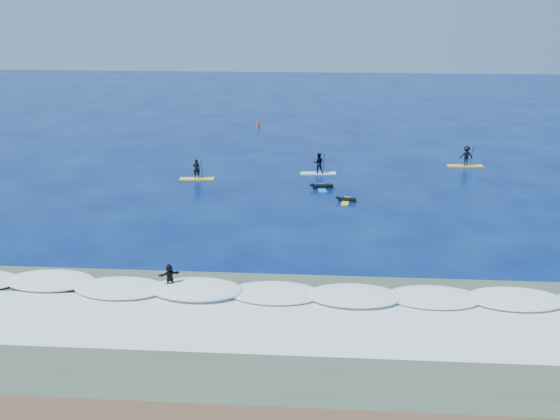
# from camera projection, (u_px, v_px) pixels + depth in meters

# --- Properties ---
(ground) EXTENTS (160.00, 160.00, 0.00)m
(ground) POSITION_uv_depth(u_px,v_px,m) (271.00, 225.00, 41.15)
(ground) COLOR #040D4C
(ground) RESTS_ON ground
(shallow_water) EXTENTS (90.00, 13.00, 0.01)m
(shallow_water) POSITION_uv_depth(u_px,v_px,m) (246.00, 336.00, 27.99)
(shallow_water) COLOR #384D3C
(shallow_water) RESTS_ON ground
(breaking_wave) EXTENTS (40.00, 6.00, 0.30)m
(breaking_wave) POSITION_uv_depth(u_px,v_px,m) (255.00, 295.00, 31.75)
(breaking_wave) COLOR white
(breaking_wave) RESTS_ON ground
(whitewater) EXTENTS (34.00, 5.00, 0.02)m
(whitewater) POSITION_uv_depth(u_px,v_px,m) (249.00, 325.00, 28.93)
(whitewater) COLOR silver
(whitewater) RESTS_ON ground
(sup_paddler_left) EXTENTS (2.86, 0.94, 1.97)m
(sup_paddler_left) POSITION_uv_depth(u_px,v_px,m) (197.00, 172.00, 50.73)
(sup_paddler_left) COLOR yellow
(sup_paddler_left) RESTS_ON ground
(sup_paddler_center) EXTENTS (3.04, 1.01, 2.10)m
(sup_paddler_center) POSITION_uv_depth(u_px,v_px,m) (318.00, 165.00, 52.18)
(sup_paddler_center) COLOR silver
(sup_paddler_center) RESTS_ON ground
(sup_paddler_right) EXTENTS (3.11, 0.98, 2.15)m
(sup_paddler_right) POSITION_uv_depth(u_px,v_px,m) (466.00, 157.00, 54.37)
(sup_paddler_right) COLOR yellow
(sup_paddler_right) RESTS_ON ground
(prone_paddler_near) EXTENTS (1.51, 1.94, 0.40)m
(prone_paddler_near) POSITION_uv_depth(u_px,v_px,m) (346.00, 200.00, 45.54)
(prone_paddler_near) COLOR yellow
(prone_paddler_near) RESTS_ON ground
(prone_paddler_far) EXTENTS (1.82, 2.34, 0.48)m
(prone_paddler_far) POSITION_uv_depth(u_px,v_px,m) (322.00, 187.00, 48.48)
(prone_paddler_far) COLOR blue
(prone_paddler_far) RESTS_ON ground
(wave_surfer) EXTENTS (1.87, 1.31, 1.34)m
(wave_surfer) POSITION_uv_depth(u_px,v_px,m) (170.00, 277.00, 31.89)
(wave_surfer) COLOR white
(wave_surfer) RESTS_ON breaking_wave
(marker_buoy) EXTENTS (0.32, 0.32, 0.76)m
(marker_buoy) POSITION_uv_depth(u_px,v_px,m) (258.00, 125.00, 69.81)
(marker_buoy) COLOR #E84614
(marker_buoy) RESTS_ON ground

